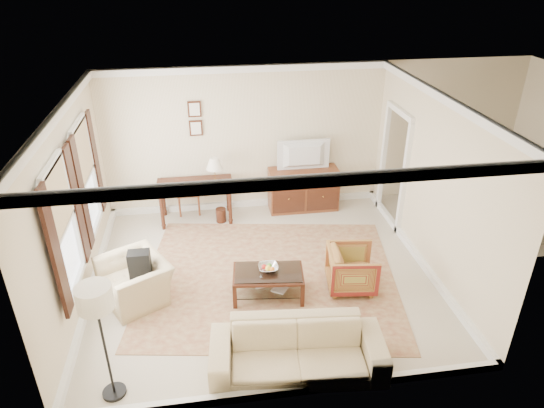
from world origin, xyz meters
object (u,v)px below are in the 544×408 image
object	(u,v)px
writing_desk	(195,189)
sideboard	(303,189)
coffee_table	(268,277)
club_armchair	(134,274)
striped_armchair	(352,267)
tv	(305,147)
sofa	(298,344)

from	to	relation	value
writing_desk	sideboard	distance (m)	2.19
coffee_table	club_armchair	world-z (taller)	club_armchair
writing_desk	club_armchair	bearing A→B (deg)	-112.09
striped_armchair	tv	bearing A→B (deg)	11.61
writing_desk	sofa	bearing A→B (deg)	-73.77
writing_desk	club_armchair	distance (m)	2.54
tv	club_armchair	size ratio (longest dim) A/B	0.98
tv	sofa	xyz separation A→B (m)	(-0.97, -4.26, -0.93)
tv	writing_desk	bearing A→B (deg)	3.77
tv	sofa	size ratio (longest dim) A/B	0.46
sideboard	coffee_table	distance (m)	2.97
club_armchair	tv	bearing A→B (deg)	99.60
sideboard	sofa	size ratio (longest dim) A/B	0.64
writing_desk	club_armchair	size ratio (longest dim) A/B	1.42
sideboard	club_armchair	bearing A→B (deg)	-141.28
sideboard	coffee_table	world-z (taller)	sideboard
tv	sofa	world-z (taller)	tv
coffee_table	club_armchair	xyz separation A→B (m)	(-2.00, 0.25, 0.10)
writing_desk	sofa	world-z (taller)	sofa
writing_desk	sofa	size ratio (longest dim) A/B	0.66
sideboard	club_armchair	distance (m)	4.00
striped_armchair	club_armchair	xyz separation A→B (m)	(-3.33, 0.22, 0.07)
writing_desk	tv	distance (m)	2.28
sideboard	coffee_table	bearing A→B (deg)	-112.23
sideboard	tv	xyz separation A→B (m)	(0.00, -0.02, 0.93)
sofa	sideboard	bearing A→B (deg)	82.69
sofa	coffee_table	bearing A→B (deg)	101.11
writing_desk	striped_armchair	xyz separation A→B (m)	(2.38, -2.57, -0.31)
tv	coffee_table	size ratio (longest dim) A/B	0.89
coffee_table	sofa	world-z (taller)	sofa
sideboard	club_armchair	size ratio (longest dim) A/B	1.37
writing_desk	club_armchair	world-z (taller)	club_armchair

